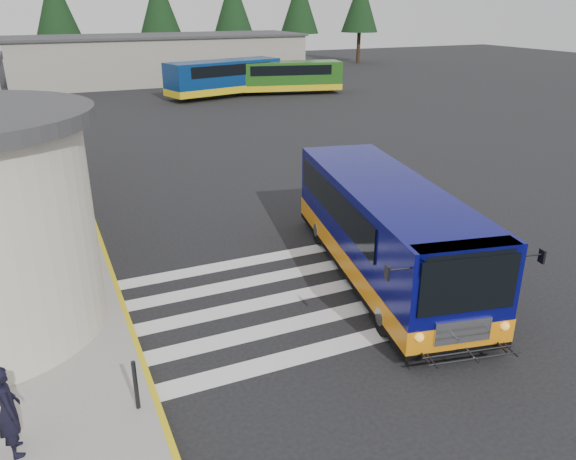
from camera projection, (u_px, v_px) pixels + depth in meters
name	position (u px, v px, depth m)	size (l,w,h in m)	color
ground	(281.00, 283.00, 14.87)	(140.00, 140.00, 0.00)	black
curb_strip	(103.00, 249.00, 16.69)	(0.12, 34.00, 0.16)	gold
crosswalk	(276.00, 300.00, 14.00)	(8.00, 5.35, 0.01)	silver
depot_building	(160.00, 59.00, 51.87)	(26.40, 8.40, 4.20)	gray
tree_line	(142.00, 4.00, 56.99)	(58.40, 4.40, 10.00)	black
transit_bus	(384.00, 233.00, 14.85)	(4.44, 9.42, 2.58)	#070856
pedestrian_a	(8.00, 411.00, 8.79)	(0.59, 0.39, 1.62)	black
pedestrian_b	(55.00, 308.00, 11.82)	(0.74, 0.58, 1.53)	black
bollard	(136.00, 385.00, 9.88)	(0.08, 0.08, 0.98)	black
far_bus_a	(224.00, 77.00, 43.76)	(9.60, 4.86, 2.39)	navy
far_bus_b	(288.00, 76.00, 45.31)	(8.74, 4.13, 2.18)	#205216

